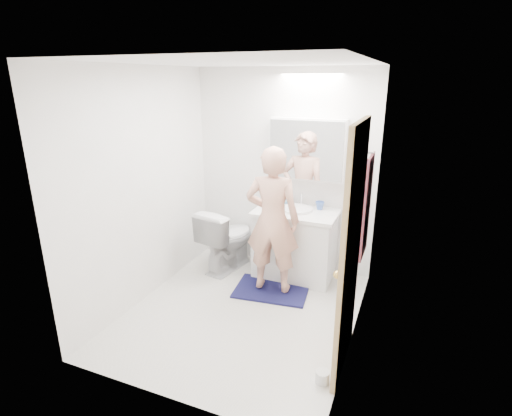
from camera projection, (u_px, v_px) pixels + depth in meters
The scene contains 23 objects.
floor at pixel (242, 312), 4.05m from camera, with size 2.50×2.50×0.00m, color silver.
ceiling at pixel (239, 62), 3.29m from camera, with size 2.50×2.50×0.00m, color white.
wall_back at pixel (284, 172), 4.77m from camera, with size 2.50×2.50×0.00m, color white.
wall_front at pixel (162, 252), 2.57m from camera, with size 2.50×2.50×0.00m, color white.
wall_left at pixel (143, 188), 4.06m from camera, with size 2.50×2.50×0.00m, color white.
wall_right at pixel (362, 215), 3.27m from camera, with size 2.50×2.50×0.00m, color white.
vanity_cabinet at pixel (295, 246), 4.68m from camera, with size 0.90×0.55×0.78m, color silver.
countertop at pixel (296, 213), 4.55m from camera, with size 0.95×0.58×0.04m, color white.
sink_basin at pixel (297, 209), 4.57m from camera, with size 0.36×0.36×0.03m, color white.
faucet at pixel (302, 199), 4.71m from camera, with size 0.02×0.02×0.16m, color silver.
medicine_cabinet at pixel (307, 149), 4.50m from camera, with size 0.88×0.14×0.70m, color white.
mirror_panel at pixel (305, 151), 4.43m from camera, with size 0.84×0.01×0.66m, color silver.
toilet at pixel (227, 238), 4.88m from camera, with size 0.44×0.78×0.79m, color silver.
bath_rug at pixel (271, 290), 4.45m from camera, with size 0.80×0.55×0.02m, color #161747.
person at pixel (272, 220), 4.19m from camera, with size 0.58×0.38×1.59m, color tan.
door at pixel (351, 253), 3.04m from camera, with size 0.04×0.80×2.00m, color tan.
door_knob at pixel (337, 275), 2.80m from camera, with size 0.06×0.06×0.06m, color gold.
towel at pixel (367, 207), 3.80m from camera, with size 0.02×0.42×1.00m, color #131137.
towel_hook at pixel (370, 153), 3.64m from camera, with size 0.02×0.02×0.07m, color silver.
soap_bottle_a at pixel (280, 195), 4.73m from camera, with size 0.09×0.09×0.23m, color beige.
soap_bottle_b at pixel (287, 198), 4.74m from camera, with size 0.08×0.08×0.18m, color #5287B1.
toothbrush_cup at pixel (320, 206), 4.59m from camera, with size 0.10×0.10×0.10m, color #3E66BB.
toilet_paper_roll at pixel (322, 377), 3.10m from camera, with size 0.11×0.11×0.10m, color silver.
Camera 1 is at (1.46, -3.20, 2.28)m, focal length 27.82 mm.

